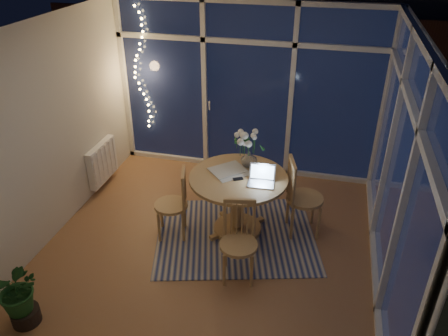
{
  "coord_description": "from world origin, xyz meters",
  "views": [
    {
      "loc": [
        1.19,
        -4.12,
        3.5
      ],
      "look_at": [
        0.08,
        0.25,
        0.94
      ],
      "focal_mm": 35.0,
      "sensor_mm": 36.0,
      "label": 1
    }
  ],
  "objects_px": {
    "dining_table": "(238,205)",
    "laptop": "(261,176)",
    "chair_front": "(239,243)",
    "chair_right": "(305,197)",
    "chair_left": "(171,204)",
    "flower_vase": "(249,159)",
    "potted_plant": "(19,294)"
  },
  "relations": [
    {
      "from": "chair_right",
      "to": "flower_vase",
      "type": "height_order",
      "value": "chair_right"
    },
    {
      "from": "dining_table",
      "to": "flower_vase",
      "type": "relative_size",
      "value": 5.7
    },
    {
      "from": "dining_table",
      "to": "chair_front",
      "type": "xyz_separation_m",
      "value": [
        0.19,
        -0.81,
        0.06
      ]
    },
    {
      "from": "dining_table",
      "to": "chair_front",
      "type": "bearing_deg",
      "value": -76.82
    },
    {
      "from": "chair_right",
      "to": "potted_plant",
      "type": "distance_m",
      "value": 3.32
    },
    {
      "from": "chair_front",
      "to": "flower_vase",
      "type": "height_order",
      "value": "flower_vase"
    },
    {
      "from": "chair_right",
      "to": "flower_vase",
      "type": "distance_m",
      "value": 0.84
    },
    {
      "from": "chair_left",
      "to": "chair_right",
      "type": "relative_size",
      "value": 0.9
    },
    {
      "from": "flower_vase",
      "to": "dining_table",
      "type": "bearing_deg",
      "value": -104.26
    },
    {
      "from": "potted_plant",
      "to": "chair_left",
      "type": "bearing_deg",
      "value": 60.97
    },
    {
      "from": "dining_table",
      "to": "laptop",
      "type": "height_order",
      "value": "laptop"
    },
    {
      "from": "dining_table",
      "to": "chair_right",
      "type": "height_order",
      "value": "chair_right"
    },
    {
      "from": "potted_plant",
      "to": "flower_vase",
      "type": "bearing_deg",
      "value": 51.31
    },
    {
      "from": "chair_front",
      "to": "laptop",
      "type": "relative_size",
      "value": 3.06
    },
    {
      "from": "dining_table",
      "to": "laptop",
      "type": "xyz_separation_m",
      "value": [
        0.29,
        -0.11,
        0.52
      ]
    },
    {
      "from": "chair_right",
      "to": "chair_front",
      "type": "relative_size",
      "value": 1.11
    },
    {
      "from": "dining_table",
      "to": "laptop",
      "type": "distance_m",
      "value": 0.61
    },
    {
      "from": "dining_table",
      "to": "chair_left",
      "type": "height_order",
      "value": "chair_left"
    },
    {
      "from": "chair_left",
      "to": "chair_front",
      "type": "bearing_deg",
      "value": 45.18
    },
    {
      "from": "dining_table",
      "to": "laptop",
      "type": "bearing_deg",
      "value": -19.64
    },
    {
      "from": "chair_right",
      "to": "flower_vase",
      "type": "xyz_separation_m",
      "value": [
        -0.73,
        0.08,
        0.4
      ]
    },
    {
      "from": "chair_front",
      "to": "potted_plant",
      "type": "height_order",
      "value": "chair_front"
    },
    {
      "from": "chair_left",
      "to": "chair_right",
      "type": "height_order",
      "value": "chair_right"
    },
    {
      "from": "chair_left",
      "to": "flower_vase",
      "type": "distance_m",
      "value": 1.11
    },
    {
      "from": "dining_table",
      "to": "chair_front",
      "type": "height_order",
      "value": "chair_front"
    },
    {
      "from": "chair_right",
      "to": "laptop",
      "type": "relative_size",
      "value": 3.4
    },
    {
      "from": "chair_front",
      "to": "laptop",
      "type": "height_order",
      "value": "laptop"
    },
    {
      "from": "chair_left",
      "to": "chair_right",
      "type": "bearing_deg",
      "value": 90.6
    },
    {
      "from": "chair_front",
      "to": "laptop",
      "type": "bearing_deg",
      "value": 70.42
    },
    {
      "from": "chair_right",
      "to": "chair_left",
      "type": "bearing_deg",
      "value": 90.52
    },
    {
      "from": "dining_table",
      "to": "potted_plant",
      "type": "xyz_separation_m",
      "value": [
        -1.72,
        -1.95,
        -0.03
      ]
    },
    {
      "from": "dining_table",
      "to": "potted_plant",
      "type": "bearing_deg",
      "value": -131.34
    }
  ]
}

